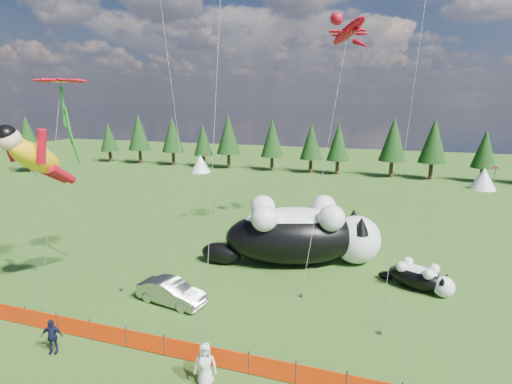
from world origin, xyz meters
TOP-DOWN VIEW (x-y plane):
  - ground at (0.00, 0.00)m, footprint 160.00×160.00m
  - safety_fence at (0.00, -3.00)m, footprint 22.06×0.06m
  - tree_line at (0.00, 45.00)m, footprint 90.00×4.00m
  - festival_tents at (11.00, 40.00)m, footprint 50.00×3.20m
  - cat_large at (4.62, 9.35)m, footprint 12.28×7.30m
  - cat_small at (12.30, 7.55)m, footprint 4.37×2.88m
  - car at (-1.14, 1.36)m, footprint 4.26×2.08m
  - spectator_c at (-3.95, -4.36)m, footprint 1.07×0.78m
  - spectator_e at (3.56, -4.15)m, footprint 1.06×0.86m
  - superhero_kite at (-7.10, -1.08)m, footprint 4.85×5.45m
  - gecko_kite at (6.66, 14.38)m, footprint 5.67×13.17m
  - flower_kite at (-7.05, 1.04)m, footprint 3.20×4.63m
  - diamond_kite_a at (-3.89, 6.50)m, footprint 5.16×5.54m

SIDE VIEW (x-z plane):
  - ground at x=0.00m, z-range 0.00..0.00m
  - safety_fence at x=0.00m, z-range -0.05..1.05m
  - car at x=-1.14m, z-range 0.00..1.35m
  - cat_small at x=12.30m, z-range -0.04..1.62m
  - spectator_c at x=-3.95m, z-range 0.00..1.64m
  - spectator_e at x=3.56m, z-range 0.00..1.88m
  - festival_tents at x=11.00m, z-range 0.00..2.80m
  - cat_large at x=4.62m, z-range -0.11..4.46m
  - tree_line at x=0.00m, z-range 0.00..8.00m
  - superhero_kite at x=-7.10m, z-range 3.03..13.73m
  - flower_kite at x=-7.05m, z-range 5.85..18.32m
  - gecko_kite at x=6.66m, z-range 6.64..25.50m
  - diamond_kite_a at x=-3.89m, z-range 7.05..26.14m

